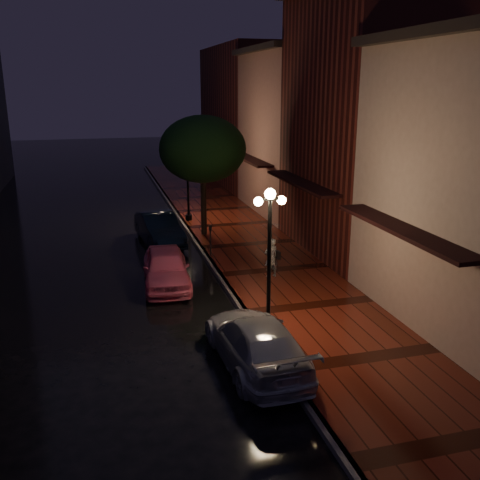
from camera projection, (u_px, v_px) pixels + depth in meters
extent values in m
plane|color=black|center=(220.00, 278.00, 20.94)|extent=(120.00, 120.00, 0.00)
cube|color=#4B180D|center=(274.00, 271.00, 21.48)|extent=(4.50, 60.00, 0.15)
cube|color=#595451|center=(220.00, 276.00, 20.91)|extent=(0.25, 60.00, 0.15)
cube|color=#511914|center=(366.00, 128.00, 23.02)|extent=(5.00, 8.00, 11.00)
cube|color=#8C5951|center=(298.00, 135.00, 30.71)|extent=(5.00, 8.00, 9.00)
cube|color=#511914|center=(250.00, 117.00, 39.84)|extent=(5.00, 12.00, 10.00)
cylinder|color=black|center=(269.00, 265.00, 15.79)|extent=(0.12, 0.12, 4.00)
cylinder|color=black|center=(268.00, 323.00, 16.31)|extent=(0.36, 0.36, 0.30)
cube|color=black|center=(270.00, 199.00, 15.23)|extent=(0.70, 0.08, 0.08)
sphere|color=#FBD896|center=(270.00, 194.00, 15.19)|extent=(0.32, 0.32, 0.32)
sphere|color=#FBD896|center=(258.00, 201.00, 15.16)|extent=(0.26, 0.26, 0.26)
sphere|color=#FBD896|center=(282.00, 200.00, 15.34)|extent=(0.26, 0.26, 0.26)
cylinder|color=black|center=(188.00, 184.00, 28.76)|extent=(0.12, 0.12, 4.00)
cylinder|color=black|center=(189.00, 217.00, 29.28)|extent=(0.36, 0.36, 0.30)
cube|color=black|center=(187.00, 147.00, 28.21)|extent=(0.70, 0.08, 0.08)
sphere|color=#FBD896|center=(187.00, 144.00, 28.16)|extent=(0.32, 0.32, 0.32)
sphere|color=#FBD896|center=(180.00, 148.00, 28.13)|extent=(0.26, 0.26, 0.26)
sphere|color=#FBD896|center=(193.00, 147.00, 28.31)|extent=(0.26, 0.26, 0.26)
cylinder|color=black|center=(204.00, 202.00, 26.16)|extent=(0.28, 0.28, 3.20)
ellipsoid|color=black|center=(203.00, 149.00, 25.43)|extent=(4.16, 4.16, 3.20)
sphere|color=black|center=(214.00, 159.00, 26.33)|extent=(1.80, 1.80, 1.80)
sphere|color=black|center=(193.00, 162.00, 24.77)|extent=(1.80, 1.80, 1.80)
imported|color=#E65F80|center=(166.00, 268.00, 19.98)|extent=(1.99, 4.28, 1.42)
imported|color=black|center=(159.00, 228.00, 25.37)|extent=(2.09, 4.59, 1.46)
imported|color=#A6A6AD|center=(256.00, 342.00, 14.24)|extent=(2.12, 4.83, 1.38)
imported|color=silver|center=(271.00, 258.00, 20.47)|extent=(0.61, 0.45, 1.53)
imported|color=silver|center=(272.00, 233.00, 20.19)|extent=(0.89, 0.91, 0.82)
cylinder|color=black|center=(271.00, 249.00, 20.37)|extent=(0.02, 0.02, 1.23)
cube|color=black|center=(278.00, 255.00, 20.46)|extent=(0.12, 0.29, 0.31)
cylinder|color=black|center=(210.00, 243.00, 22.98)|extent=(0.06, 0.06, 1.17)
cube|color=black|center=(210.00, 228.00, 22.79)|extent=(0.14, 0.11, 0.23)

